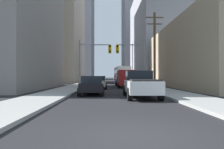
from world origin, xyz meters
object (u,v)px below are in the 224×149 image
city_bus (122,74)px  sedan_blue (122,81)px  sedan_beige (99,82)px  traffic_signal_near_right (132,56)px  cargo_van_red (126,78)px  pickup_truck_white (140,84)px  sedan_black (92,85)px  sedan_maroon (102,79)px  traffic_signal_near_left (94,56)px

city_bus → sedan_blue: size_ratio=2.75×
sedan_beige → traffic_signal_near_right: traffic_signal_near_right is taller
city_bus → traffic_signal_near_right: 19.12m
cargo_van_red → pickup_truck_white: bearing=-90.4°
sedan_black → traffic_signal_near_right: 10.32m
sedan_black → traffic_signal_near_right: bearing=63.8°
pickup_truck_white → sedan_maroon: 36.46m
sedan_beige → cargo_van_red: bearing=37.3°
sedan_blue → sedan_maroon: bearing=100.8°
city_bus → sedan_maroon: (-4.30, 6.23, -1.16)m
traffic_signal_near_left → traffic_signal_near_right: (4.75, -0.00, -0.02)m
sedan_beige → sedan_blue: same height
pickup_truck_white → traffic_signal_near_right: 11.50m
sedan_blue → traffic_signal_near_right: (0.79, -7.17, 3.26)m
sedan_blue → traffic_signal_near_right: bearing=-83.7°
traffic_signal_near_right → sedan_maroon: bearing=99.5°
city_bus → cargo_van_red: size_ratio=2.22×
sedan_black → sedan_beige: 7.71m
pickup_truck_white → sedan_blue: (-0.05, 18.22, -0.16)m
city_bus → pickup_truck_white: city_bus is taller
city_bus → sedan_beige: city_bus is taller
city_bus → sedan_beige: 20.54m
sedan_black → city_bus: bearing=81.1°
city_bus → sedan_black: size_ratio=2.72×
cargo_van_red → sedan_maroon: cargo_van_red is taller
pickup_truck_white → cargo_van_red: cargo_van_red is taller
traffic_signal_near_right → sedan_blue: bearing=96.3°
cargo_van_red → sedan_beige: 4.36m
pickup_truck_white → sedan_maroon: bearing=95.5°
sedan_blue → pickup_truck_white: bearing=-89.8°
sedan_beige → pickup_truck_white: bearing=-71.4°
cargo_van_red → traffic_signal_near_right: 3.22m
pickup_truck_white → sedan_black: bearing=147.7°
pickup_truck_white → cargo_van_red: 12.60m
sedan_maroon → sedan_blue: bearing=-79.2°
city_bus → traffic_signal_near_right: bearing=-90.2°
city_bus → traffic_signal_near_right: traffic_signal_near_right is taller
pickup_truck_white → cargo_van_red: (0.09, 12.60, 0.35)m
traffic_signal_near_left → cargo_van_red: bearing=20.6°
cargo_van_red → sedan_maroon: bearing=98.6°
pickup_truck_white → sedan_blue: size_ratio=1.29×
sedan_black → sedan_maroon: bearing=89.9°
cargo_van_red → sedan_blue: size_ratio=1.24×
city_bus → cargo_van_red: (-0.70, -17.46, -0.64)m
sedan_beige → traffic_signal_near_left: size_ratio=0.71×
city_bus → pickup_truck_white: 30.08m
pickup_truck_white → city_bus: bearing=88.5°
pickup_truck_white → sedan_beige: pickup_truck_white is taller
pickup_truck_white → sedan_blue: pickup_truck_white is taller
traffic_signal_near_right → traffic_signal_near_left: bearing=180.0°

